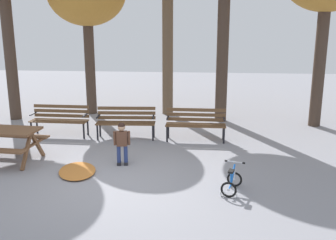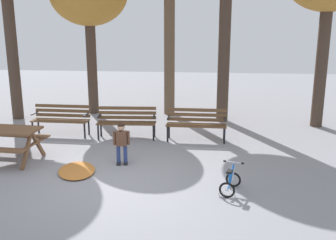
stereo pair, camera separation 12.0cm
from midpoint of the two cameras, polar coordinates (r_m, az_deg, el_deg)
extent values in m
plane|color=gray|center=(7.89, -8.27, -9.18)|extent=(36.00, 36.00, 0.00)
cube|color=brown|center=(10.14, -22.07, -2.12)|extent=(1.81, 0.36, 0.04)
cube|color=brown|center=(9.12, -20.36, -4.32)|extent=(0.10, 0.57, 0.76)
cube|color=brown|center=(9.53, -18.91, -3.41)|extent=(0.10, 0.57, 0.76)
cube|color=brown|center=(9.31, -19.65, -3.49)|extent=(0.15, 1.10, 0.04)
cube|color=brown|center=(11.43, -15.61, 0.10)|extent=(1.60, 0.10, 0.03)
cube|color=brown|center=(11.32, -15.83, -0.05)|extent=(1.60, 0.10, 0.03)
cube|color=brown|center=(11.22, -16.06, -0.20)|extent=(1.60, 0.10, 0.03)
cube|color=brown|center=(11.11, -16.29, -0.35)|extent=(1.60, 0.10, 0.03)
cube|color=brown|center=(11.44, -15.57, 0.63)|extent=(1.60, 0.07, 0.09)
cube|color=brown|center=(11.42, -15.61, 1.28)|extent=(1.60, 0.07, 0.09)
cube|color=brown|center=(11.39, -15.66, 1.93)|extent=(1.60, 0.07, 0.09)
cylinder|color=black|center=(10.92, -12.53, -1.56)|extent=(0.05, 0.05, 0.44)
cylinder|color=black|center=(11.25, -11.95, -1.07)|extent=(0.05, 0.05, 0.44)
cube|color=black|center=(10.99, -12.34, 0.70)|extent=(0.05, 0.40, 0.03)
cylinder|color=black|center=(11.49, -19.64, -1.28)|extent=(0.05, 0.05, 0.44)
cylinder|color=black|center=(11.80, -18.89, -0.82)|extent=(0.05, 0.05, 0.44)
cube|color=black|center=(11.55, -19.42, 0.87)|extent=(0.05, 0.40, 0.03)
cube|color=brown|center=(10.83, -6.40, -0.22)|extent=(1.60, 0.18, 0.03)
cube|color=brown|center=(10.72, -6.48, -0.38)|extent=(1.60, 0.18, 0.03)
cube|color=brown|center=(10.60, -6.57, -0.54)|extent=(1.60, 0.18, 0.03)
cube|color=brown|center=(10.49, -6.66, -0.71)|extent=(1.60, 0.18, 0.03)
cube|color=brown|center=(10.85, -6.38, 0.34)|extent=(1.60, 0.15, 0.09)
cube|color=brown|center=(10.82, -6.40, 1.03)|extent=(1.60, 0.15, 0.09)
cube|color=brown|center=(10.79, -6.42, 1.72)|extent=(1.60, 0.15, 0.09)
cylinder|color=black|center=(10.49, -2.55, -1.87)|extent=(0.05, 0.05, 0.44)
cylinder|color=black|center=(10.83, -2.42, -1.35)|extent=(0.05, 0.05, 0.44)
cube|color=black|center=(10.56, -2.50, 0.48)|extent=(0.07, 0.40, 0.03)
cylinder|color=black|center=(10.69, -10.59, -1.78)|extent=(0.05, 0.05, 0.44)
cylinder|color=black|center=(11.03, -10.21, -1.28)|extent=(0.05, 0.05, 0.44)
cube|color=black|center=(10.77, -10.49, 0.52)|extent=(0.07, 0.40, 0.03)
cube|color=brown|center=(10.58, 3.76, -0.50)|extent=(1.60, 0.08, 0.03)
cube|color=brown|center=(10.47, 3.74, -0.67)|extent=(1.60, 0.08, 0.03)
cube|color=brown|center=(10.35, 3.72, -0.84)|extent=(1.60, 0.08, 0.03)
cube|color=brown|center=(10.24, 3.69, -1.01)|extent=(1.60, 0.08, 0.03)
cube|color=brown|center=(10.60, 3.78, 0.07)|extent=(1.60, 0.05, 0.09)
cube|color=brown|center=(10.57, 3.79, 0.77)|extent=(1.60, 0.05, 0.09)
cube|color=brown|center=(10.54, 3.80, 1.48)|extent=(1.60, 0.05, 0.09)
cylinder|color=black|center=(10.32, 7.85, -2.26)|extent=(0.05, 0.05, 0.44)
cylinder|color=black|center=(10.66, 7.78, -1.72)|extent=(0.05, 0.05, 0.44)
cube|color=black|center=(10.39, 7.89, 0.14)|extent=(0.04, 0.40, 0.03)
cylinder|color=black|center=(10.36, -0.47, -2.05)|extent=(0.05, 0.05, 0.44)
cylinder|color=black|center=(10.71, -0.27, -1.52)|extent=(0.05, 0.05, 0.44)
cube|color=black|center=(10.43, -0.37, 0.33)|extent=(0.04, 0.40, 0.03)
cylinder|color=navy|center=(8.78, -6.58, -5.13)|extent=(0.09, 0.09, 0.45)
cube|color=black|center=(8.84, -6.55, -6.31)|extent=(0.11, 0.17, 0.06)
cylinder|color=navy|center=(8.79, -7.60, -5.14)|extent=(0.09, 0.09, 0.45)
cube|color=black|center=(8.85, -7.56, -6.32)|extent=(0.11, 0.17, 0.06)
cube|color=brown|center=(8.67, -7.17, -2.71)|extent=(0.25, 0.17, 0.33)
sphere|color=tan|center=(8.59, -7.22, -1.06)|extent=(0.16, 0.16, 0.16)
sphere|color=black|center=(8.59, -7.22, -0.90)|extent=(0.16, 0.16, 0.16)
cylinder|color=brown|center=(8.65, -6.16, -2.64)|extent=(0.07, 0.07, 0.31)
cylinder|color=brown|center=(8.67, -8.18, -2.67)|extent=(0.07, 0.07, 0.31)
torus|color=black|center=(7.72, 9.25, -8.56)|extent=(0.30, 0.12, 0.30)
cylinder|color=silver|center=(7.72, 9.25, -8.56)|extent=(0.06, 0.05, 0.04)
torus|color=black|center=(7.25, 8.38, -10.06)|extent=(0.30, 0.12, 0.30)
cylinder|color=silver|center=(7.25, 8.38, -10.06)|extent=(0.06, 0.05, 0.04)
torus|color=white|center=(7.31, 7.50, -10.63)|extent=(0.11, 0.05, 0.11)
torus|color=white|center=(7.27, 9.22, -10.85)|extent=(0.11, 0.05, 0.11)
cylinder|color=blue|center=(7.49, 9.02, -7.86)|extent=(0.12, 0.30, 0.32)
cylinder|color=blue|center=(7.35, 8.74, -8.45)|extent=(0.06, 0.08, 0.27)
cylinder|color=blue|center=(7.33, 8.56, -9.68)|extent=(0.08, 0.20, 0.05)
cylinder|color=silver|center=(7.64, 9.27, -7.50)|extent=(0.05, 0.08, 0.32)
cylinder|color=blue|center=(7.43, 9.01, -7.20)|extent=(0.12, 0.32, 0.05)
cube|color=black|center=(7.28, 8.75, -7.41)|extent=(0.13, 0.19, 0.04)
cylinder|color=silver|center=(7.55, 9.30, -6.07)|extent=(0.33, 0.12, 0.02)
cylinder|color=black|center=(7.58, 8.04, -5.93)|extent=(0.06, 0.05, 0.04)
cylinder|color=black|center=(7.52, 10.57, -6.21)|extent=(0.06, 0.05, 0.04)
ellipsoid|color=#B26B2D|center=(8.58, -13.52, -7.24)|extent=(1.06, 1.28, 0.07)
cylinder|color=#423328|center=(13.60, -22.31, 8.58)|extent=(0.36, 0.36, 4.09)
cylinder|color=#423328|center=(13.77, -11.58, 7.49)|extent=(0.34, 0.34, 3.18)
cylinder|color=brown|center=(13.35, -0.31, 9.86)|extent=(0.36, 0.36, 4.24)
cylinder|color=#423328|center=(12.44, 7.70, 9.94)|extent=(0.37, 0.37, 4.46)
cylinder|color=#423328|center=(12.56, 20.99, 7.18)|extent=(0.35, 0.35, 3.59)
camera|label=1|loc=(0.06, -90.37, -0.09)|focal=41.67mm
camera|label=2|loc=(0.06, 89.63, 0.09)|focal=41.67mm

